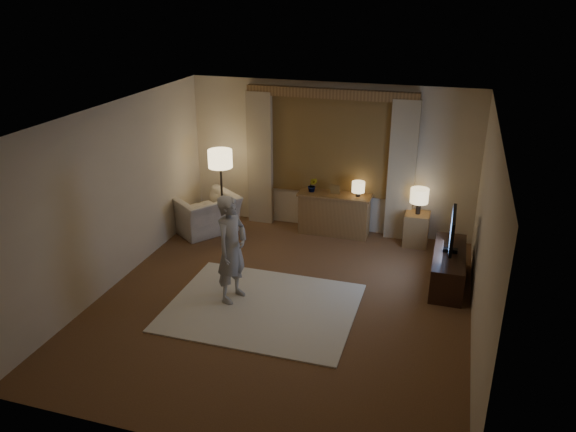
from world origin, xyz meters
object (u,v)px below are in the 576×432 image
at_px(side_table, 416,229).
at_px(tv_stand, 448,267).
at_px(person, 232,249).
at_px(armchair, 206,214).
at_px(sideboard, 334,215).

bearing_deg(side_table, tv_stand, -64.84).
relative_size(tv_stand, person, 0.92).
height_order(armchair, person, person).
height_order(side_table, tv_stand, side_table).
distance_m(sideboard, person, 2.78).
distance_m(sideboard, armchair, 2.26).
bearing_deg(person, side_table, -27.89).
distance_m(sideboard, tv_stand, 2.35).
bearing_deg(armchair, side_table, 134.32).
bearing_deg(side_table, sideboard, 177.99).
relative_size(armchair, person, 0.68).
height_order(sideboard, tv_stand, sideboard).
relative_size(side_table, tv_stand, 0.40).
bearing_deg(person, sideboard, -4.29).
xyz_separation_m(side_table, person, (-2.26, -2.57, 0.50)).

